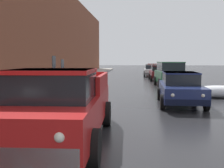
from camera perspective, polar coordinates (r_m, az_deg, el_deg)
left_sidewalk_slab at (r=18.40m, az=-15.30°, el=-0.82°), size 2.89×80.00×0.15m
brick_townhouse_facade at (r=19.34m, az=-21.24°, el=14.26°), size 0.63×80.00×10.21m
snow_bank_near_corner_left at (r=11.37m, az=-17.89°, el=-2.85°), size 1.79×1.28×0.86m
snow_bank_mid_block_left at (r=9.85m, az=-20.66°, el=-4.63°), size 3.13×1.15×0.65m
snow_bank_near_corner_right at (r=14.71m, az=22.30°, el=-1.56°), size 3.01×0.97×0.63m
pickup_truck_red_approaching_near_lane at (r=6.32m, az=-11.34°, el=-4.62°), size 2.34×5.25×1.76m
sedan_darkblue_parked_kerbside_close at (r=11.97m, az=14.55°, el=-0.69°), size 1.97×4.33×1.42m
suv_green_parked_kerbside_mid at (r=19.69m, az=12.45°, el=2.29°), size 2.17×4.33×1.82m
sedan_maroon_parked_far_down_block at (r=25.67m, az=10.15°, el=2.46°), size 1.89×4.07×1.42m
sedan_white_queued_behind_truck at (r=31.73m, az=8.55°, el=3.00°), size 1.94×4.48×1.42m
sedan_red_at_far_intersection at (r=37.72m, az=8.90°, el=3.34°), size 2.12×4.02×1.42m
fire_hydrant at (r=9.72m, az=-19.66°, el=-4.53°), size 0.42×0.22×0.71m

